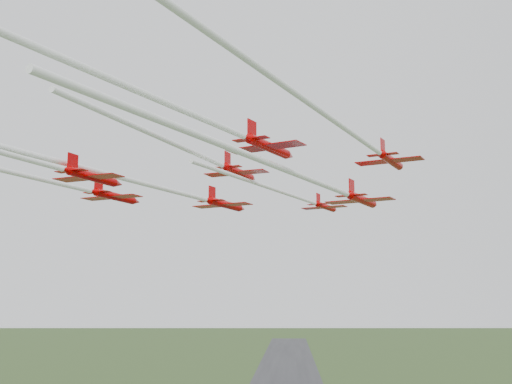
# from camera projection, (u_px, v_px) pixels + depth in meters

# --- Properties ---
(jet_lead) EXTENTS (21.74, 43.66, 2.36)m
(jet_lead) POSITION_uv_depth(u_px,v_px,m) (300.00, 198.00, 102.30)
(jet_lead) COLOR #BF0001
(jet_row2_left) EXTENTS (24.49, 49.49, 2.96)m
(jet_row2_left) POSITION_uv_depth(u_px,v_px,m) (185.00, 194.00, 94.86)
(jet_row2_left) COLOR #BF0001
(jet_row2_right) EXTENTS (30.95, 60.11, 2.88)m
(jet_row2_right) POSITION_uv_depth(u_px,v_px,m) (314.00, 181.00, 76.34)
(jet_row2_right) COLOR #BF0001
(jet_row3_left) EXTENTS (22.55, 51.24, 2.87)m
(jet_row3_left) POSITION_uv_depth(u_px,v_px,m) (60.00, 184.00, 86.79)
(jet_row3_left) COLOR #BF0001
(jet_row3_mid) EXTENTS (17.24, 42.15, 2.62)m
(jet_row3_mid) POSITION_uv_depth(u_px,v_px,m) (209.00, 159.00, 79.95)
(jet_row3_mid) COLOR #BF0001
(jet_row3_right) EXTENTS (27.07, 56.77, 2.44)m
(jet_row3_right) POSITION_uv_depth(u_px,v_px,m) (346.00, 129.00, 64.21)
(jet_row3_right) COLOR #BF0001
(jet_row4_left) EXTENTS (19.78, 45.79, 2.59)m
(jet_row4_left) POSITION_uv_depth(u_px,v_px,m) (26.00, 159.00, 66.07)
(jet_row4_left) COLOR #BF0001
(jet_row4_right) EXTENTS (29.54, 56.16, 2.59)m
(jet_row4_right) POSITION_uv_depth(u_px,v_px,m) (178.00, 108.00, 55.02)
(jet_row4_right) COLOR #BF0001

